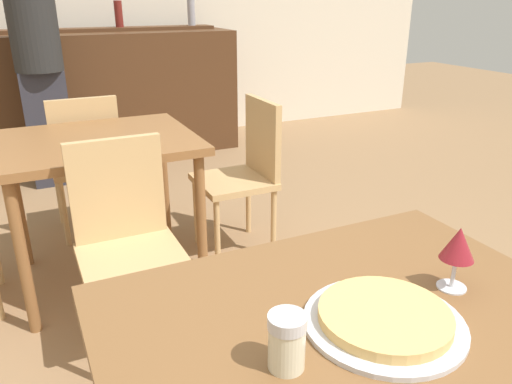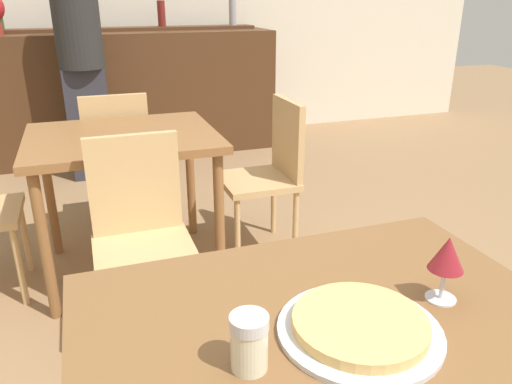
{
  "view_description": "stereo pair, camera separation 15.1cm",
  "coord_description": "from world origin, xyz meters",
  "px_view_note": "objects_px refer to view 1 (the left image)",
  "views": [
    {
      "loc": [
        -0.58,
        -0.72,
        1.39
      ],
      "look_at": [
        0.02,
        0.55,
        0.84
      ],
      "focal_mm": 35.0,
      "sensor_mm": 36.0,
      "label": 1
    },
    {
      "loc": [
        -0.44,
        -0.77,
        1.39
      ],
      "look_at": [
        0.02,
        0.55,
        0.84
      ],
      "focal_mm": 35.0,
      "sensor_mm": 36.0,
      "label": 2
    }
  ],
  "objects_px": {
    "chair_far_side_right": "(246,167)",
    "cheese_shaker": "(287,341)",
    "person_standing": "(37,53)",
    "wine_glass": "(458,246)",
    "chair_far_side_front": "(126,233)",
    "pizza_tray": "(384,319)",
    "chair_far_side_back": "(86,158)"
  },
  "relations": [
    {
      "from": "wine_glass",
      "to": "pizza_tray",
      "type": "bearing_deg",
      "value": -168.91
    },
    {
      "from": "chair_far_side_right",
      "to": "wine_glass",
      "type": "height_order",
      "value": "wine_glass"
    },
    {
      "from": "chair_far_side_right",
      "to": "pizza_tray",
      "type": "bearing_deg",
      "value": -15.06
    },
    {
      "from": "chair_far_side_front",
      "to": "chair_far_side_right",
      "type": "bearing_deg",
      "value": 35.37
    },
    {
      "from": "chair_far_side_back",
      "to": "cheese_shaker",
      "type": "xyz_separation_m",
      "value": [
        0.07,
        -2.33,
        0.3
      ]
    },
    {
      "from": "chair_far_side_back",
      "to": "wine_glass",
      "type": "relative_size",
      "value": 5.47
    },
    {
      "from": "chair_far_side_back",
      "to": "person_standing",
      "type": "bearing_deg",
      "value": -82.97
    },
    {
      "from": "chair_far_side_back",
      "to": "pizza_tray",
      "type": "distance_m",
      "value": 2.34
    },
    {
      "from": "chair_far_side_front",
      "to": "chair_far_side_right",
      "type": "xyz_separation_m",
      "value": [
        0.79,
        0.56,
        0.0
      ]
    },
    {
      "from": "chair_far_side_right",
      "to": "cheese_shaker",
      "type": "bearing_deg",
      "value": -22.12
    },
    {
      "from": "chair_far_side_back",
      "to": "person_standing",
      "type": "xyz_separation_m",
      "value": [
        -0.13,
        1.07,
        0.51
      ]
    },
    {
      "from": "chair_far_side_back",
      "to": "chair_far_side_right",
      "type": "distance_m",
      "value": 0.97
    },
    {
      "from": "chair_far_side_right",
      "to": "person_standing",
      "type": "xyz_separation_m",
      "value": [
        -0.92,
        1.63,
        0.51
      ]
    },
    {
      "from": "chair_far_side_front",
      "to": "pizza_tray",
      "type": "xyz_separation_m",
      "value": [
        0.32,
        -1.18,
        0.26
      ]
    },
    {
      "from": "pizza_tray",
      "to": "cheese_shaker",
      "type": "distance_m",
      "value": 0.25
    },
    {
      "from": "chair_far_side_front",
      "to": "cheese_shaker",
      "type": "xyz_separation_m",
      "value": [
        0.07,
        -1.21,
        0.3
      ]
    },
    {
      "from": "person_standing",
      "to": "chair_far_side_front",
      "type": "bearing_deg",
      "value": -86.55
    },
    {
      "from": "cheese_shaker",
      "to": "wine_glass",
      "type": "height_order",
      "value": "wine_glass"
    },
    {
      "from": "chair_far_side_front",
      "to": "chair_far_side_back",
      "type": "distance_m",
      "value": 1.12
    },
    {
      "from": "chair_far_side_back",
      "to": "pizza_tray",
      "type": "relative_size",
      "value": 2.54
    },
    {
      "from": "wine_glass",
      "to": "chair_far_side_front",
      "type": "bearing_deg",
      "value": 116.26
    },
    {
      "from": "cheese_shaker",
      "to": "wine_glass",
      "type": "relative_size",
      "value": 0.71
    },
    {
      "from": "chair_far_side_front",
      "to": "cheese_shaker",
      "type": "bearing_deg",
      "value": -86.61
    },
    {
      "from": "pizza_tray",
      "to": "chair_far_side_back",
      "type": "bearing_deg",
      "value": 97.9
    },
    {
      "from": "person_standing",
      "to": "wine_glass",
      "type": "xyz_separation_m",
      "value": [
        0.69,
        -3.33,
        -0.15
      ]
    },
    {
      "from": "pizza_tray",
      "to": "wine_glass",
      "type": "bearing_deg",
      "value": 11.09
    },
    {
      "from": "cheese_shaker",
      "to": "chair_far_side_back",
      "type": "bearing_deg",
      "value": 91.76
    },
    {
      "from": "cheese_shaker",
      "to": "person_standing",
      "type": "distance_m",
      "value": 3.41
    },
    {
      "from": "chair_far_side_front",
      "to": "person_standing",
      "type": "bearing_deg",
      "value": 93.45
    },
    {
      "from": "cheese_shaker",
      "to": "chair_far_side_right",
      "type": "bearing_deg",
      "value": 67.88
    },
    {
      "from": "chair_far_side_right",
      "to": "cheese_shaker",
      "type": "distance_m",
      "value": 1.93
    },
    {
      "from": "wine_glass",
      "to": "person_standing",
      "type": "bearing_deg",
      "value": 101.76
    }
  ]
}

